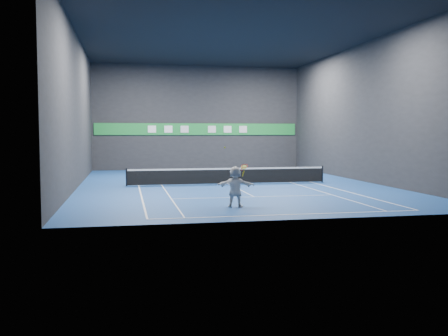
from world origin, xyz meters
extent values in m
plane|color=navy|center=(0.00, 0.00, 0.00)|extent=(26.00, 26.00, 0.00)
plane|color=black|center=(0.00, 0.00, 9.00)|extent=(26.00, 26.00, 0.00)
cube|color=#232326|center=(0.00, 13.00, 4.50)|extent=(18.00, 0.10, 9.00)
cube|color=#232326|center=(0.00, -13.00, 4.50)|extent=(18.00, 0.10, 9.00)
cube|color=#232326|center=(-9.00, 0.00, 4.50)|extent=(0.10, 26.00, 9.00)
cube|color=#232326|center=(9.00, 0.00, 4.50)|extent=(0.10, 26.00, 9.00)
cube|color=white|center=(0.00, -11.89, 0.00)|extent=(10.98, 0.08, 0.01)
cube|color=white|center=(0.00, 11.89, 0.00)|extent=(10.98, 0.08, 0.01)
cube|color=white|center=(-5.49, 0.00, 0.00)|extent=(0.08, 23.78, 0.01)
cube|color=white|center=(5.49, 0.00, 0.00)|extent=(0.08, 23.78, 0.01)
cube|color=white|center=(-4.11, 0.00, 0.00)|extent=(0.06, 23.78, 0.01)
cube|color=white|center=(4.11, 0.00, 0.00)|extent=(0.06, 23.78, 0.01)
cube|color=white|center=(0.00, -6.40, 0.00)|extent=(8.23, 0.06, 0.01)
cube|color=white|center=(0.00, 6.40, 0.00)|extent=(8.23, 0.06, 0.01)
cube|color=white|center=(0.00, 0.00, 0.00)|extent=(0.06, 12.80, 0.01)
imported|color=white|center=(-1.65, -9.49, 0.87)|extent=(1.70, 1.02, 1.75)
sphere|color=#C0CE22|center=(-2.08, -9.35, 2.54)|extent=(0.07, 0.07, 0.07)
cylinder|color=black|center=(-6.20, 0.00, 0.54)|extent=(0.10, 0.10, 1.07)
cylinder|color=black|center=(6.20, 0.00, 0.54)|extent=(0.10, 0.10, 1.07)
cube|color=black|center=(0.00, 0.00, 0.47)|extent=(12.40, 0.03, 0.86)
cube|color=white|center=(0.00, 0.00, 0.95)|extent=(12.40, 0.04, 0.10)
cube|color=#1D8936|center=(0.00, 12.94, 3.50)|extent=(17.64, 0.06, 1.00)
cube|color=white|center=(-4.00, 12.88, 3.50)|extent=(0.70, 0.04, 0.60)
cube|color=white|center=(-2.60, 12.88, 3.50)|extent=(0.70, 0.04, 0.60)
cube|color=silver|center=(-1.20, 12.88, 3.50)|extent=(0.70, 0.04, 0.60)
cube|color=silver|center=(1.20, 12.88, 3.50)|extent=(0.70, 0.04, 0.60)
cube|color=white|center=(2.60, 12.88, 3.50)|extent=(0.70, 0.04, 0.60)
cube|color=silver|center=(4.00, 12.88, 3.50)|extent=(0.70, 0.04, 0.60)
torus|color=red|center=(-1.23, -9.44, 1.75)|extent=(0.43, 0.40, 0.19)
cylinder|color=#BDD54B|center=(-1.27, -9.44, 1.70)|extent=(0.35, 0.27, 0.25)
cylinder|color=red|center=(-1.37, -9.44, 1.61)|extent=(0.10, 0.14, 0.16)
cylinder|color=#DABA0B|center=(-1.30, -9.46, 1.43)|extent=(0.09, 0.14, 0.26)
camera|label=1|loc=(-6.24, -30.18, 3.15)|focal=40.00mm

